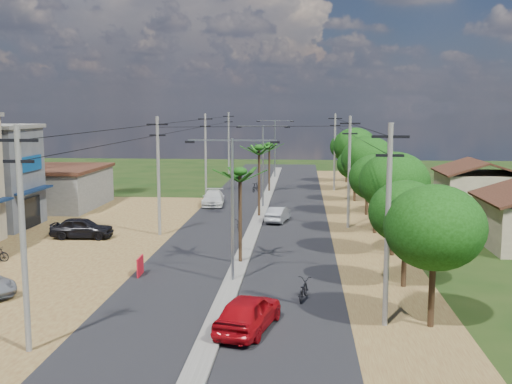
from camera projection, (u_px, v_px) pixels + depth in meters
ground at (233, 283)px, 33.13m from camera, size 160.00×160.00×0.00m
road at (255, 229)px, 47.94m from camera, size 12.00×110.00×0.04m
median at (257, 221)px, 50.89m from camera, size 1.00×90.00×0.18m
dirt_lot_west at (35, 245)px, 42.18m from camera, size 18.00×46.00×0.04m
dirt_shoulder_east at (362, 230)px, 47.29m from camera, size 5.00×90.00×0.03m
low_shed at (47, 187)px, 58.17m from camera, size 10.40×10.40×3.95m
house_east_far at (478, 182)px, 58.83m from camera, size 7.60×7.50×4.60m
tree_east_a at (434, 228)px, 25.85m from camera, size 4.40×4.40×6.37m
tree_east_b at (406, 212)px, 31.84m from camera, size 4.00×4.00×5.83m
tree_east_c at (394, 182)px, 38.62m from camera, size 4.60×4.60×6.83m
tree_east_d at (376, 178)px, 45.63m from camera, size 4.20×4.20×6.13m
tree_east_e at (368, 159)px, 53.40m from camera, size 4.80×4.80×7.14m
tree_east_f at (355, 164)px, 61.50m from camera, size 3.80×3.80×5.52m
tree_east_g at (355, 146)px, 69.16m from camera, size 5.00×5.00×7.38m
tree_east_h at (347, 147)px, 77.17m from camera, size 4.40×4.40×6.52m
palm_median_near at (240, 176)px, 36.31m from camera, size 2.00×2.00×6.15m
palm_median_mid at (259, 151)px, 52.05m from camera, size 2.00×2.00×6.55m
palm_median_far at (269, 147)px, 67.94m from camera, size 2.00×2.00×5.85m
streetlight_near at (232, 198)px, 32.46m from camera, size 5.10×0.18×8.00m
streetlight_mid at (263, 159)px, 57.15m from camera, size 5.10×0.18×8.00m
streetlight_far at (275, 143)px, 81.83m from camera, size 5.10×0.18×8.00m
utility_pole_w_a at (23, 235)px, 23.13m from camera, size 1.60×0.24×9.00m
utility_pole_w_b at (158, 173)px, 44.85m from camera, size 1.60×0.24×9.00m
utility_pole_w_c at (206, 152)px, 66.57m from camera, size 1.60×0.24×9.00m
utility_pole_w_d at (229, 141)px, 87.30m from camera, size 1.60×0.24×9.00m
utility_pole_e_a at (388, 221)px, 25.97m from camera, size 1.60×0.24×9.00m
utility_pole_e_b at (349, 169)px, 47.69m from camera, size 1.60×0.24×9.00m
utility_pole_e_c at (335, 150)px, 69.41m from camera, size 1.60×0.24×9.00m
car_red_near at (248, 313)px, 25.90m from camera, size 2.99×5.06×1.61m
car_silver_mid at (278, 215)px, 50.67m from camera, size 2.16×4.18×1.31m
car_white_far at (213, 198)px, 59.22m from camera, size 2.44×5.16×1.45m
car_parked_dark at (82, 228)px, 44.27m from camera, size 4.64×2.02×1.56m
moto_rider_east at (303, 290)px, 30.14m from camera, size 1.01×2.04×1.02m
moto_rider_west_a at (239, 225)px, 47.27m from camera, size 0.84×1.88×0.96m
moto_rider_west_b at (256, 187)px, 68.81m from camera, size 1.13×1.87×1.08m
roadside_sign at (140, 266)px, 34.48m from camera, size 0.13×1.34×1.12m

